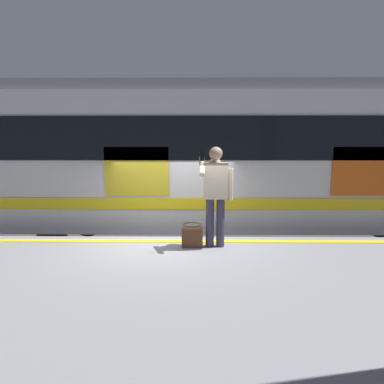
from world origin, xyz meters
The scene contains 8 objects.
ground_plane centered at (0.00, 0.00, 0.00)m, with size 24.46×24.46×0.00m, color #3D3D3F.
platform centered at (0.00, 2.17, 0.56)m, with size 12.56×4.35×1.11m, color gray.
safety_line centered at (0.00, 0.30, 1.11)m, with size 12.31×0.16×0.01m, color yellow.
track_rail_near centered at (0.00, -1.44, 0.08)m, with size 16.33×0.08×0.16m, color slate.
track_rail_far centered at (0.00, -2.87, 0.08)m, with size 16.33×0.08×0.16m, color slate.
train_carriage centered at (-1.59, -2.15, 2.56)m, with size 13.42×2.94×4.04m.
passenger centered at (-0.79, 0.57, 2.11)m, with size 0.57×0.55×1.69m.
handbag centered at (-0.40, 0.59, 1.29)m, with size 0.35×0.32×0.39m.
Camera 1 is at (-0.46, 5.70, 2.76)m, focal length 28.89 mm.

